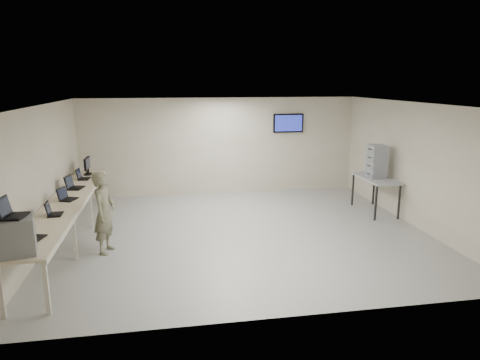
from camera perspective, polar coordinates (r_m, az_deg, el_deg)
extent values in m
cube|color=#A5A69C|center=(9.48, 0.21, -7.06)|extent=(8.00, 7.00, 0.01)
cube|color=silver|center=(8.91, 0.22, 10.10)|extent=(8.00, 7.00, 0.01)
cube|color=#B4A88B|center=(12.50, -2.57, 4.50)|extent=(8.00, 0.01, 2.80)
cube|color=#B4A88B|center=(5.79, 6.23, -5.78)|extent=(8.00, 0.01, 2.80)
cube|color=#B4A88B|center=(9.29, -24.87, 0.28)|extent=(0.01, 7.00, 2.80)
cube|color=#B4A88B|center=(10.54, 22.19, 1.92)|extent=(0.01, 7.00, 2.80)
cube|color=black|center=(12.80, 6.41, 7.57)|extent=(0.15, 0.04, 0.15)
cube|color=black|center=(12.77, 6.46, 7.55)|extent=(0.90, 0.06, 0.55)
cube|color=#1F2A9C|center=(12.73, 6.50, 7.53)|extent=(0.82, 0.01, 0.47)
cube|color=beige|center=(9.32, -22.19, -2.74)|extent=(0.75, 6.00, 0.04)
cube|color=beige|center=(9.25, -19.91, -2.86)|extent=(0.02, 6.00, 0.06)
cube|color=beige|center=(6.97, -29.29, -12.70)|extent=(0.06, 0.06, 0.86)
cube|color=beige|center=(6.79, -24.40, -12.84)|extent=(0.06, 0.06, 0.86)
cube|color=beige|center=(8.69, -25.11, -7.25)|extent=(0.06, 0.06, 0.86)
cube|color=beige|center=(8.54, -21.21, -7.22)|extent=(0.06, 0.06, 0.86)
cube|color=beige|center=(10.35, -22.57, -3.85)|extent=(0.06, 0.06, 0.86)
cube|color=beige|center=(10.23, -19.29, -3.76)|extent=(0.06, 0.06, 0.86)
cube|color=beige|center=(12.19, -20.63, -1.22)|extent=(0.06, 0.06, 0.86)
cube|color=beige|center=(12.09, -17.83, -1.12)|extent=(0.06, 0.06, 0.86)
cube|color=slate|center=(6.76, -27.55, -6.55)|extent=(0.56, 0.60, 0.53)
cube|color=black|center=(6.68, -27.80, -4.30)|extent=(0.31, 0.40, 0.02)
cube|color=black|center=(6.69, -29.03, -3.12)|extent=(0.11, 0.36, 0.27)
cube|color=black|center=(6.68, -28.90, -3.12)|extent=(0.08, 0.31, 0.22)
cube|color=black|center=(7.32, -25.69, -7.03)|extent=(0.31, 0.38, 0.02)
cube|color=black|center=(7.32, -26.68, -6.09)|extent=(0.14, 0.31, 0.23)
cube|color=black|center=(7.31, -26.58, -6.09)|extent=(0.11, 0.27, 0.19)
cube|color=black|center=(8.43, -23.39, -4.25)|extent=(0.25, 0.33, 0.02)
cube|color=black|center=(8.43, -24.24, -3.44)|extent=(0.07, 0.31, 0.23)
cube|color=black|center=(8.42, -24.15, -3.44)|extent=(0.06, 0.27, 0.19)
cube|color=black|center=(9.37, -21.83, -2.43)|extent=(0.35, 0.40, 0.02)
cube|color=black|center=(9.37, -22.63, -1.66)|extent=(0.17, 0.32, 0.24)
cube|color=black|center=(9.36, -22.55, -1.66)|extent=(0.14, 0.28, 0.20)
cube|color=black|center=(10.30, -21.02, -1.01)|extent=(0.35, 0.44, 0.02)
cube|color=black|center=(10.30, -21.86, -0.21)|extent=(0.15, 0.38, 0.28)
cube|color=black|center=(10.29, -21.77, -0.21)|extent=(0.12, 0.33, 0.23)
cube|color=black|center=(11.21, -20.05, 0.16)|extent=(0.27, 0.36, 0.02)
cube|color=black|center=(11.21, -20.72, 0.80)|extent=(0.09, 0.33, 0.24)
cube|color=black|center=(11.20, -20.65, 0.80)|extent=(0.07, 0.29, 0.20)
cylinder|color=black|center=(11.68, -19.69, 0.67)|extent=(0.20, 0.20, 0.01)
cube|color=black|center=(11.66, -19.72, 1.09)|extent=(0.04, 0.03, 0.16)
cube|color=black|center=(11.62, -19.80, 2.05)|extent=(0.05, 0.45, 0.30)
cube|color=black|center=(11.62, -19.66, 2.05)|extent=(0.00, 0.41, 0.26)
cylinder|color=black|center=(11.85, -19.55, 0.86)|extent=(0.19, 0.19, 0.01)
cube|color=black|center=(11.84, -19.58, 1.26)|extent=(0.04, 0.03, 0.16)
cube|color=black|center=(11.80, -19.65, 2.18)|extent=(0.05, 0.44, 0.29)
cube|color=black|center=(11.80, -19.52, 2.19)|extent=(0.00, 0.40, 0.25)
imported|color=#565942|center=(8.62, -17.65, -4.18)|extent=(0.52, 0.66, 1.60)
cube|color=#9A9A9A|center=(11.26, 17.68, 0.23)|extent=(0.70, 1.50, 0.04)
cube|color=black|center=(10.67, 17.67, -2.95)|extent=(0.04, 0.04, 0.86)
cube|color=black|center=(11.80, 14.81, -1.26)|extent=(0.04, 0.04, 0.86)
cube|color=black|center=(10.96, 20.46, -2.76)|extent=(0.04, 0.04, 0.86)
cube|color=black|center=(12.05, 17.40, -1.13)|extent=(0.04, 0.04, 0.86)
cube|color=#9095A0|center=(11.22, 17.64, 0.84)|extent=(0.39, 0.44, 0.21)
cube|color=#9095A0|center=(11.18, 17.71, 1.88)|extent=(0.39, 0.44, 0.21)
cube|color=#9095A0|center=(11.15, 17.78, 2.92)|extent=(0.39, 0.44, 0.21)
cube|color=#9095A0|center=(11.11, 17.86, 3.97)|extent=(0.39, 0.44, 0.21)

